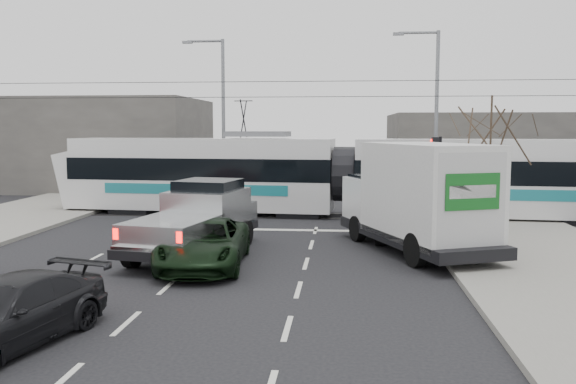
# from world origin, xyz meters

# --- Properties ---
(ground) EXTENTS (120.00, 120.00, 0.00)m
(ground) POSITION_xyz_m (0.00, 0.00, 0.00)
(ground) COLOR black
(ground) RESTS_ON ground
(sidewalk_right) EXTENTS (6.00, 60.00, 0.15)m
(sidewalk_right) POSITION_xyz_m (9.00, 0.00, 0.07)
(sidewalk_right) COLOR gray
(sidewalk_right) RESTS_ON ground
(rails) EXTENTS (60.00, 1.60, 0.03)m
(rails) POSITION_xyz_m (0.00, 10.00, 0.01)
(rails) COLOR #33302D
(rails) RESTS_ON ground
(building_left) EXTENTS (14.00, 10.00, 6.00)m
(building_left) POSITION_xyz_m (-14.00, 22.00, 3.00)
(building_left) COLOR #68625E
(building_left) RESTS_ON ground
(building_right) EXTENTS (12.00, 10.00, 5.00)m
(building_right) POSITION_xyz_m (12.00, 24.00, 2.50)
(building_right) COLOR #68625E
(building_right) RESTS_ON ground
(bare_tree) EXTENTS (2.40, 2.40, 5.00)m
(bare_tree) POSITION_xyz_m (7.60, 2.50, 3.79)
(bare_tree) COLOR #47382B
(bare_tree) RESTS_ON ground
(traffic_signal) EXTENTS (0.44, 0.44, 3.60)m
(traffic_signal) POSITION_xyz_m (6.47, 6.50, 2.74)
(traffic_signal) COLOR black
(traffic_signal) RESTS_ON ground
(street_lamp_near) EXTENTS (2.38, 0.25, 9.00)m
(street_lamp_near) POSITION_xyz_m (7.31, 14.00, 5.11)
(street_lamp_near) COLOR slate
(street_lamp_near) RESTS_ON ground
(street_lamp_far) EXTENTS (2.38, 0.25, 9.00)m
(street_lamp_far) POSITION_xyz_m (-4.19, 16.00, 5.11)
(street_lamp_far) COLOR slate
(street_lamp_far) RESTS_ON ground
(catenary) EXTENTS (60.00, 0.20, 7.00)m
(catenary) POSITION_xyz_m (0.00, 10.00, 3.88)
(catenary) COLOR black
(catenary) RESTS_ON ground
(tram) EXTENTS (26.29, 4.63, 5.34)m
(tram) POSITION_xyz_m (2.78, 10.01, 1.90)
(tram) COLOR silver
(tram) RESTS_ON ground
(silver_pickup) EXTENTS (3.36, 6.75, 2.34)m
(silver_pickup) POSITION_xyz_m (-1.90, 1.25, 1.17)
(silver_pickup) COLOR black
(silver_pickup) RESTS_ON ground
(box_truck) EXTENTS (4.99, 7.60, 3.60)m
(box_truck) POSITION_xyz_m (5.24, 2.02, 1.78)
(box_truck) COLOR black
(box_truck) RESTS_ON ground
(navy_pickup) EXTENTS (2.45, 5.37, 2.19)m
(navy_pickup) POSITION_xyz_m (5.17, 4.91, 1.08)
(navy_pickup) COLOR black
(navy_pickup) RESTS_ON ground
(green_car) EXTENTS (2.66, 5.17, 1.39)m
(green_car) POSITION_xyz_m (-1.25, -0.70, 0.70)
(green_car) COLOR black
(green_car) RESTS_ON ground
(dark_car) EXTENTS (2.85, 4.69, 1.27)m
(dark_car) POSITION_xyz_m (-3.43, -7.49, 0.64)
(dark_car) COLOR black
(dark_car) RESTS_ON ground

